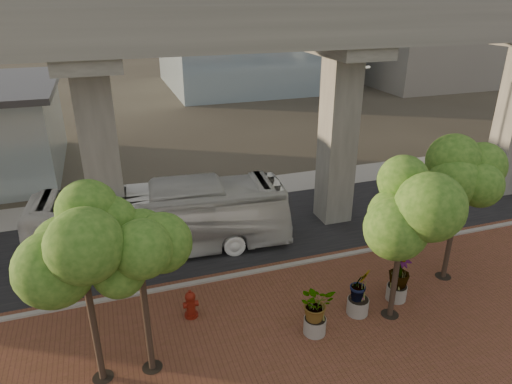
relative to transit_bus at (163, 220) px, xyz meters
name	(u,v)px	position (x,y,z in m)	size (l,w,h in m)	color
ground	(242,252)	(3.57, -1.34, -1.72)	(160.00, 160.00, 0.00)	#352F27
brick_plaza	(309,366)	(3.57, -9.34, -1.69)	(70.00, 13.00, 0.06)	brown
asphalt_road	(231,233)	(3.57, 0.66, -1.70)	(90.00, 8.00, 0.04)	black
curb_strip	(255,272)	(3.57, -3.34, -1.64)	(70.00, 0.25, 0.16)	#9D9992
far_sidewalk	(208,193)	(3.57, 6.16, -1.69)	(90.00, 3.00, 0.06)	#9D9992
transit_viaduct	(228,98)	(3.57, 0.66, 5.56)	(72.00, 5.60, 12.40)	#9A978C
transit_bus	(163,220)	(0.00, 0.00, 0.00)	(2.90, 12.36, 3.45)	silver
fire_hydrant	(191,304)	(0.22, -5.44, -1.09)	(0.60, 0.54, 1.20)	maroon
planter_front	(316,305)	(4.45, -7.87, -0.41)	(1.88, 1.88, 2.07)	#A8A497
planter_right	(399,272)	(8.57, -7.07, -0.35)	(2.04, 2.04, 2.17)	gray
planter_left	(360,287)	(6.57, -7.37, -0.39)	(1.90, 1.90, 2.09)	gray
street_tree_far_west	(80,248)	(-3.19, -7.63, 3.33)	(3.51, 3.51, 6.61)	#473529
street_tree_near_west	(138,245)	(-1.57, -7.69, 3.19)	(3.61, 3.61, 6.51)	#473529
street_tree_near_east	(405,207)	(7.76, -7.87, 3.08)	(3.70, 3.70, 6.45)	#473529
street_tree_far_east	(462,181)	(11.58, -6.34, 3.03)	(3.35, 3.35, 6.25)	#473529
streetlamp_east	(354,116)	(12.99, 4.88, 2.90)	(0.39, 1.15, 7.92)	#2A292E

